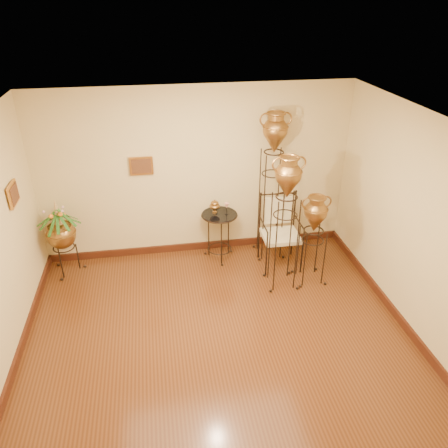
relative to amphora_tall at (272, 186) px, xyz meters
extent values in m
plane|color=#582E14|center=(-1.17, -2.15, -1.25)|extent=(5.00, 5.00, 0.00)
cube|color=#3E1A0E|center=(-1.17, 0.33, -1.19)|extent=(5.00, 0.04, 0.12)
cube|color=#3E1A0E|center=(-3.65, -2.15, -1.19)|extent=(0.04, 5.00, 0.12)
cube|color=#3E1A0E|center=(1.31, -2.15, -1.19)|extent=(0.04, 5.00, 0.12)
cube|color=#C9893B|center=(-2.02, 0.31, 0.35)|extent=(0.36, 0.03, 0.29)
cube|color=#C9893B|center=(-3.63, -0.70, 0.45)|extent=(0.03, 0.36, 0.29)
cube|color=beige|center=(0.08, -0.38, -0.71)|extent=(0.58, 0.54, 0.07)
cube|color=beige|center=(0.08, -0.38, -0.37)|extent=(0.44, 0.04, 0.46)
cylinder|color=black|center=(-0.85, 0.00, -0.44)|extent=(0.57, 0.57, 0.02)
camera|label=1|loc=(-1.82, -6.16, 2.77)|focal=35.00mm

